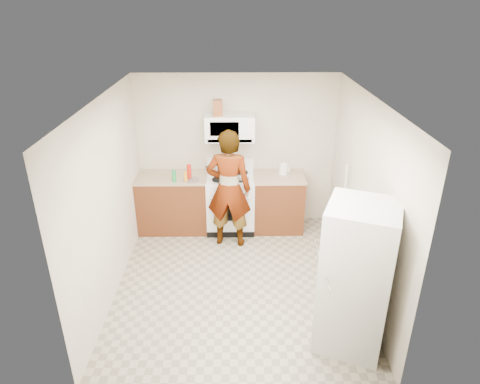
{
  "coord_description": "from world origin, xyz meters",
  "views": [
    {
      "loc": [
        -0.02,
        -4.82,
        3.56
      ],
      "look_at": [
        0.04,
        0.55,
        1.09
      ],
      "focal_mm": 32.0,
      "sensor_mm": 36.0,
      "label": 1
    }
  ],
  "objects_px": {
    "kettle": "(284,169)",
    "microwave": "(230,127)",
    "person": "(229,189)",
    "fridge": "(355,278)",
    "saucepan": "(219,169)",
    "gas_range": "(231,201)"
  },
  "relations": [
    {
      "from": "microwave",
      "to": "fridge",
      "type": "distance_m",
      "value": 3.16
    },
    {
      "from": "gas_range",
      "to": "saucepan",
      "type": "bearing_deg",
      "value": 143.5
    },
    {
      "from": "microwave",
      "to": "person",
      "type": "height_order",
      "value": "microwave"
    },
    {
      "from": "person",
      "to": "kettle",
      "type": "distance_m",
      "value": 1.05
    },
    {
      "from": "gas_range",
      "to": "person",
      "type": "relative_size",
      "value": 0.61
    },
    {
      "from": "person",
      "to": "saucepan",
      "type": "height_order",
      "value": "person"
    },
    {
      "from": "fridge",
      "to": "saucepan",
      "type": "relative_size",
      "value": 8.77
    },
    {
      "from": "microwave",
      "to": "kettle",
      "type": "bearing_deg",
      "value": -2.6
    },
    {
      "from": "gas_range",
      "to": "fridge",
      "type": "height_order",
      "value": "fridge"
    },
    {
      "from": "kettle",
      "to": "microwave",
      "type": "bearing_deg",
      "value": 169.35
    },
    {
      "from": "microwave",
      "to": "kettle",
      "type": "distance_m",
      "value": 1.1
    },
    {
      "from": "gas_range",
      "to": "person",
      "type": "height_order",
      "value": "person"
    },
    {
      "from": "gas_range",
      "to": "kettle",
      "type": "height_order",
      "value": "gas_range"
    },
    {
      "from": "person",
      "to": "saucepan",
      "type": "bearing_deg",
      "value": -66.66
    },
    {
      "from": "microwave",
      "to": "saucepan",
      "type": "xyz_separation_m",
      "value": [
        -0.19,
        0.01,
        -0.69
      ]
    },
    {
      "from": "person",
      "to": "fridge",
      "type": "distance_m",
      "value": 2.52
    },
    {
      "from": "fridge",
      "to": "saucepan",
      "type": "xyz_separation_m",
      "value": [
        -1.53,
        2.74,
        0.16
      ]
    },
    {
      "from": "person",
      "to": "fridge",
      "type": "relative_size",
      "value": 1.09
    },
    {
      "from": "gas_range",
      "to": "kettle",
      "type": "bearing_deg",
      "value": 5.9
    },
    {
      "from": "microwave",
      "to": "fridge",
      "type": "relative_size",
      "value": 0.45
    },
    {
      "from": "fridge",
      "to": "kettle",
      "type": "bearing_deg",
      "value": 121.91
    },
    {
      "from": "gas_range",
      "to": "fridge",
      "type": "distance_m",
      "value": 2.95
    }
  ]
}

